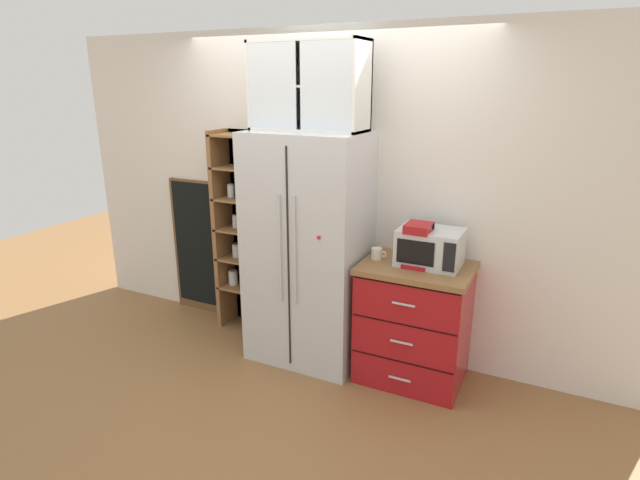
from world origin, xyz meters
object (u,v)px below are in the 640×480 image
refrigerator (308,249)px  bottle_clear (420,247)px  mug_cream (377,254)px  chalkboard_menu (200,247)px  microwave (430,247)px  coffee_maker (419,244)px  mug_red (416,262)px  bottle_amber (420,245)px

refrigerator → bottle_clear: size_ratio=6.42×
mug_cream → chalkboard_menu: (-1.86, 0.26, -0.30)m
refrigerator → mug_cream: size_ratio=15.56×
microwave → coffee_maker: (-0.07, -0.04, 0.03)m
coffee_maker → mug_cream: coffee_maker is taller
microwave → bottle_clear: 0.07m
coffee_maker → mug_red: coffee_maker is taller
coffee_maker → bottle_amber: 0.05m
bottle_amber → chalkboard_menu: (-2.17, 0.20, -0.39)m
mug_cream → bottle_amber: 0.32m
coffee_maker → bottle_clear: bearing=90.0°
refrigerator → bottle_amber: 0.87m
microwave → coffee_maker: bearing=-149.2°
mug_red → bottle_amber: bottle_amber is taller
bottle_amber → bottle_clear: bearing=-90.0°
refrigerator → coffee_maker: size_ratio=5.82×
microwave → bottle_clear: size_ratio=1.56×
microwave → bottle_clear: (-0.07, -0.00, -0.01)m
refrigerator → mug_red: size_ratio=15.77×
chalkboard_menu → mug_cream: bearing=-8.0°
bottle_amber → chalkboard_menu: chalkboard_menu is taller
coffee_maker → bottle_clear: (0.00, 0.04, -0.03)m
coffee_maker → chalkboard_menu: chalkboard_menu is taller
refrigerator → coffee_maker: 0.87m
mug_cream → bottle_amber: bottle_amber is taller
coffee_maker → bottle_amber: coffee_maker is taller
mug_cream → microwave: bearing=8.0°
microwave → chalkboard_menu: 2.28m
bottle_clear → mug_red: bearing=-88.8°
coffee_maker → bottle_amber: bearing=90.0°
mug_red → coffee_maker: bearing=92.0°
mug_red → bottle_clear: 0.13m
refrigerator → bottle_clear: (0.85, 0.08, 0.12)m
microwave → bottle_amber: bottle_amber is taller
bottle_clear → bottle_amber: bearing=90.0°
microwave → mug_cream: microwave is taller
bottle_amber → mug_cream: bearing=-168.9°
mug_cream → bottle_clear: bottle_clear is taller
microwave → bottle_amber: size_ratio=1.48×
mug_cream → bottle_clear: bearing=9.4°
coffee_maker → bottle_clear: size_ratio=1.10×
chalkboard_menu → bottle_amber: bearing=-5.4°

